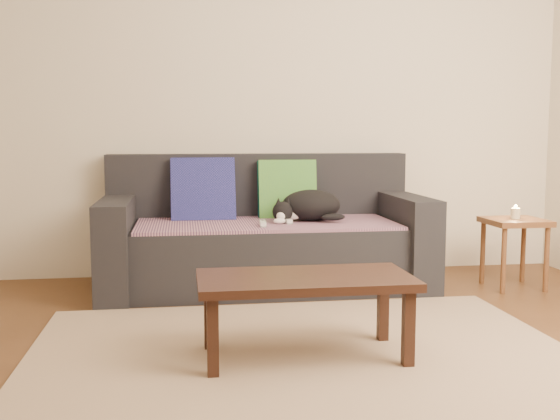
{
  "coord_description": "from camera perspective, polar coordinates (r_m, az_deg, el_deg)",
  "views": [
    {
      "loc": [
        -0.53,
        -2.69,
        1.0
      ],
      "look_at": [
        0.05,
        1.2,
        0.55
      ],
      "focal_mm": 42.0,
      "sensor_mm": 36.0,
      "label": 1
    }
  ],
  "objects": [
    {
      "name": "ground",
      "position": [
        2.92,
        2.56,
        -13.51
      ],
      "size": [
        4.5,
        4.5,
        0.0
      ],
      "primitive_type": "plane",
      "color": "brown",
      "rests_on": "ground"
    },
    {
      "name": "back_wall",
      "position": [
        4.73,
        -2.05,
        10.16
      ],
      "size": [
        4.5,
        0.04,
        2.6
      ],
      "primitive_type": "cube",
      "color": "beige",
      "rests_on": "ground"
    },
    {
      "name": "sofa",
      "position": [
        4.35,
        -1.37,
        -2.61
      ],
      "size": [
        2.1,
        0.94,
        0.87
      ],
      "color": "#232328",
      "rests_on": "ground"
    },
    {
      "name": "throw_blanket",
      "position": [
        4.25,
        -1.22,
        -1.19
      ],
      "size": [
        1.66,
        0.74,
        0.02
      ],
      "primitive_type": "cube",
      "color": "#41294D",
      "rests_on": "sofa"
    },
    {
      "name": "cushion_navy",
      "position": [
        4.45,
        -6.72,
        1.71
      ],
      "size": [
        0.43,
        0.23,
        0.44
      ],
      "primitive_type": "cube",
      "rotation": [
        -0.31,
        0.0,
        0.0
      ],
      "color": "#131852",
      "rests_on": "throw_blanket"
    },
    {
      "name": "cushion_green",
      "position": [
        4.51,
        0.61,
        1.81
      ],
      "size": [
        0.4,
        0.15,
        0.41
      ],
      "primitive_type": "cube",
      "rotation": [
        -0.14,
        0.0,
        0.0
      ],
      "color": "#0C5144",
      "rests_on": "throw_blanket"
    },
    {
      "name": "cat",
      "position": [
        4.3,
        2.5,
        0.35
      ],
      "size": [
        0.51,
        0.39,
        0.21
      ],
      "rotation": [
        0.0,
        0.0,
        -0.28
      ],
      "color": "black",
      "rests_on": "throw_blanket"
    },
    {
      "name": "wii_remote_a",
      "position": [
        4.07,
        -1.5,
        -1.18
      ],
      "size": [
        0.05,
        0.15,
        0.03
      ],
      "primitive_type": "cube",
      "rotation": [
        0.0,
        0.0,
        1.5
      ],
      "color": "white",
      "rests_on": "throw_blanket"
    },
    {
      "name": "wii_remote_b",
      "position": [
        4.2,
        0.61,
        -0.93
      ],
      "size": [
        0.05,
        0.15,
        0.03
      ],
      "primitive_type": "cube",
      "rotation": [
        0.0,
        0.0,
        1.67
      ],
      "color": "white",
      "rests_on": "throw_blanket"
    },
    {
      "name": "side_table",
      "position": [
        4.55,
        19.76,
        -1.73
      ],
      "size": [
        0.37,
        0.37,
        0.46
      ],
      "color": "brown",
      "rests_on": "ground"
    },
    {
      "name": "candle",
      "position": [
        4.54,
        19.82,
        -0.26
      ],
      "size": [
        0.06,
        0.06,
        0.09
      ],
      "color": "beige",
      "rests_on": "side_table"
    },
    {
      "name": "rug",
      "position": [
        3.06,
        2.01,
        -12.46
      ],
      "size": [
        2.5,
        1.8,
        0.01
      ],
      "primitive_type": "cube",
      "color": "#A0856D",
      "rests_on": "ground"
    },
    {
      "name": "coffee_table",
      "position": [
        2.93,
        2.19,
        -6.67
      ],
      "size": [
        0.95,
        0.48,
        0.38
      ],
      "color": "black",
      "rests_on": "rug"
    }
  ]
}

